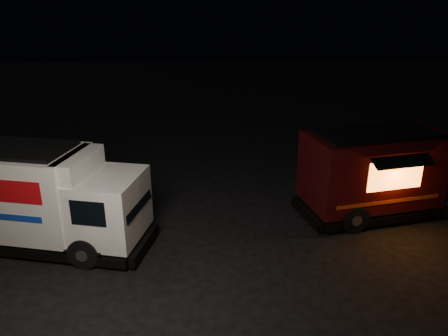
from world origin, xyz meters
TOP-DOWN VIEW (x-y plane):
  - ground at (0.00, 0.00)m, footprint 80.00×80.00m
  - white_truck at (-5.14, 0.65)m, footprint 6.61×3.48m
  - red_truck at (5.49, 2.22)m, footprint 6.28×3.41m

SIDE VIEW (x-z plane):
  - ground at x=0.00m, z-range 0.00..0.00m
  - red_truck at x=5.49m, z-range 0.00..2.77m
  - white_truck at x=-5.14m, z-range 0.00..2.85m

